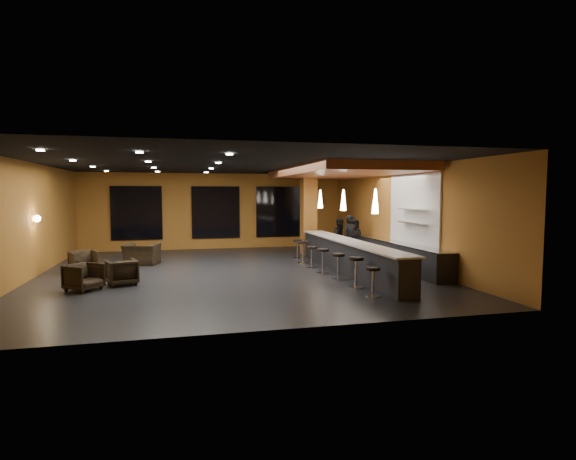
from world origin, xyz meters
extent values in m
cube|color=black|center=(0.00, 0.00, -0.05)|extent=(12.00, 13.00, 0.10)
cube|color=black|center=(0.00, 0.00, 3.55)|extent=(12.00, 13.00, 0.10)
cube|color=#A06523|center=(0.00, 6.55, 1.75)|extent=(12.00, 0.10, 3.50)
cube|color=#A06523|center=(0.00, -6.55, 1.75)|extent=(12.00, 0.10, 3.50)
cube|color=#A06523|center=(-6.05, 0.00, 1.75)|extent=(0.10, 13.00, 3.50)
cube|color=#A06523|center=(6.05, 0.00, 1.75)|extent=(0.10, 13.00, 3.50)
cube|color=#A2552F|center=(4.00, 1.00, 3.36)|extent=(3.60, 8.00, 0.28)
cube|color=black|center=(-3.50, 6.44, 1.70)|extent=(2.20, 0.06, 2.40)
cube|color=black|center=(0.00, 6.44, 1.70)|extent=(2.20, 0.06, 2.40)
cube|color=black|center=(3.00, 6.44, 1.70)|extent=(2.20, 0.06, 2.40)
cube|color=white|center=(5.96, -1.00, 2.00)|extent=(0.06, 3.20, 2.40)
cube|color=black|center=(3.65, -1.00, 0.50)|extent=(0.60, 8.00, 1.00)
cube|color=beige|center=(3.65, -1.00, 1.02)|extent=(0.78, 8.10, 0.05)
cube|color=black|center=(5.65, -0.50, 0.43)|extent=(0.70, 6.00, 0.86)
cube|color=silver|center=(5.65, -0.50, 0.89)|extent=(0.72, 6.00, 0.03)
cube|color=silver|center=(5.82, -1.20, 1.60)|extent=(0.30, 1.50, 0.03)
cube|color=silver|center=(5.82, -1.20, 2.05)|extent=(0.30, 1.50, 0.03)
cube|color=brown|center=(3.65, 3.60, 1.75)|extent=(0.60, 0.60, 3.50)
sphere|color=#FFE5B2|center=(-5.88, 0.50, 1.80)|extent=(0.22, 0.22, 0.22)
cone|color=white|center=(3.65, -3.00, 2.35)|extent=(0.20, 0.20, 0.70)
cone|color=white|center=(3.65, -0.50, 2.35)|extent=(0.20, 0.20, 0.70)
cone|color=white|center=(3.65, 2.00, 2.35)|extent=(0.20, 0.20, 0.70)
imported|color=black|center=(4.72, 1.54, 0.87)|extent=(0.71, 0.54, 1.74)
imported|color=black|center=(4.52, 2.05, 0.80)|extent=(0.88, 0.75, 1.61)
imported|color=black|center=(5.25, 2.45, 0.78)|extent=(0.76, 0.50, 1.55)
imported|color=black|center=(-4.14, -1.93, 0.36)|extent=(1.10, 1.09, 0.72)
imported|color=black|center=(-3.26, -1.37, 0.36)|extent=(0.98, 1.00, 0.72)
imported|color=black|center=(-4.71, 0.99, 0.36)|extent=(1.02, 1.03, 0.72)
imported|color=black|center=(-3.01, 2.34, 0.37)|extent=(1.38, 1.28, 0.74)
cylinder|color=silver|center=(2.98, -4.40, 0.01)|extent=(0.37, 0.37, 0.03)
cylinder|color=silver|center=(2.98, -4.40, 0.35)|extent=(0.07, 0.07, 0.66)
cylinder|color=black|center=(2.98, -4.40, 0.70)|extent=(0.36, 0.36, 0.07)
cylinder|color=silver|center=(2.97, -3.32, 0.02)|extent=(0.43, 0.43, 0.03)
cylinder|color=silver|center=(2.97, -3.32, 0.40)|extent=(0.07, 0.07, 0.75)
cylinder|color=black|center=(2.97, -3.32, 0.80)|extent=(0.41, 0.41, 0.09)
cylinder|color=silver|center=(2.91, -2.09, 0.01)|extent=(0.40, 0.40, 0.03)
cylinder|color=silver|center=(2.91, -2.09, 0.37)|extent=(0.07, 0.07, 0.70)
cylinder|color=black|center=(2.91, -2.09, 0.75)|extent=(0.38, 0.38, 0.08)
cylinder|color=silver|center=(2.77, -1.05, 0.02)|extent=(0.41, 0.41, 0.03)
cylinder|color=silver|center=(2.77, -1.05, 0.38)|extent=(0.07, 0.07, 0.71)
cylinder|color=black|center=(2.77, -1.05, 0.76)|extent=(0.39, 0.39, 0.08)
cylinder|color=silver|center=(2.74, 0.06, 0.01)|extent=(0.38, 0.38, 0.03)
cylinder|color=silver|center=(2.74, 0.06, 0.35)|extent=(0.07, 0.07, 0.67)
cylinder|color=black|center=(2.74, 0.06, 0.71)|extent=(0.36, 0.36, 0.08)
cylinder|color=silver|center=(2.73, 1.15, 0.02)|extent=(0.42, 0.42, 0.03)
cylinder|color=silver|center=(2.73, 1.15, 0.39)|extent=(0.07, 0.07, 0.73)
cylinder|color=black|center=(2.73, 1.15, 0.78)|extent=(0.40, 0.40, 0.08)
cylinder|color=silver|center=(2.87, 2.46, 0.01)|extent=(0.38, 0.38, 0.03)
cylinder|color=silver|center=(2.87, 2.46, 0.35)|extent=(0.07, 0.07, 0.66)
cylinder|color=black|center=(2.87, 2.46, 0.70)|extent=(0.36, 0.36, 0.08)
camera|label=1|loc=(-1.68, -14.57, 2.55)|focal=28.00mm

